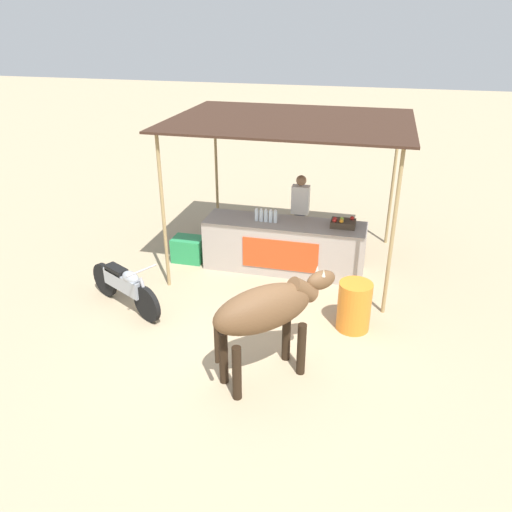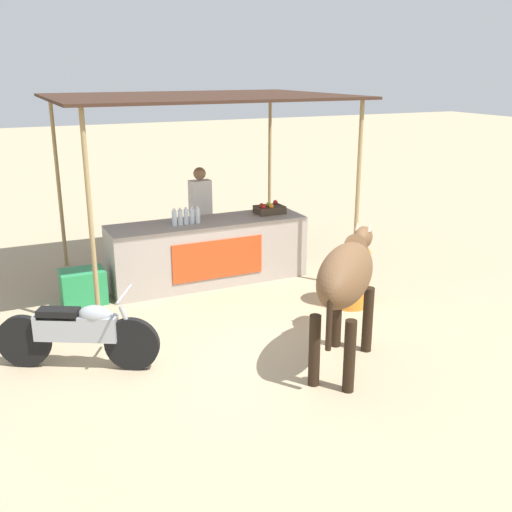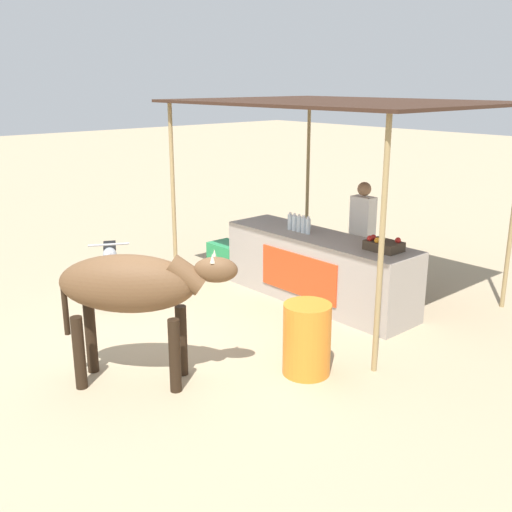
{
  "view_description": "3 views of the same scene",
  "coord_description": "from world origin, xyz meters",
  "views": [
    {
      "loc": [
        1.57,
        -6.24,
        4.41
      ],
      "look_at": [
        -0.22,
        0.89,
        0.86
      ],
      "focal_mm": 35.0,
      "sensor_mm": 36.0,
      "label": 1
    },
    {
      "loc": [
        -3.0,
        -6.02,
        3.16
      ],
      "look_at": [
        0.11,
        0.7,
        0.82
      ],
      "focal_mm": 42.0,
      "sensor_mm": 36.0,
      "label": 2
    },
    {
      "loc": [
        5.45,
        -3.83,
        3.04
      ],
      "look_at": [
        0.05,
        0.97,
        0.91
      ],
      "focal_mm": 42.0,
      "sensor_mm": 36.0,
      "label": 3
    }
  ],
  "objects": [
    {
      "name": "ground_plane",
      "position": [
        0.0,
        0.0,
        0.0
      ],
      "size": [
        60.0,
        60.0,
        0.0
      ],
      "primitive_type": "plane",
      "color": "tan"
    },
    {
      "name": "stall_counter",
      "position": [
        0.0,
        2.2,
        0.48
      ],
      "size": [
        3.0,
        0.82,
        0.96
      ],
      "color": "#9E9389",
      "rests_on": "ground"
    },
    {
      "name": "stall_awning",
      "position": [
        0.0,
        2.5,
        2.66
      ],
      "size": [
        4.2,
        3.2,
        2.78
      ],
      "color": "#382319",
      "rests_on": "ground"
    },
    {
      "name": "water_bottle_row",
      "position": [
        -0.35,
        2.15,
        1.07
      ],
      "size": [
        0.43,
        0.07,
        0.25
      ],
      "color": "silver",
      "rests_on": "stall_counter"
    },
    {
      "name": "fruit_crate",
      "position": [
        1.06,
        2.25,
        1.03
      ],
      "size": [
        0.44,
        0.32,
        0.18
      ],
      "color": "#3F3326",
      "rests_on": "stall_counter"
    },
    {
      "name": "vendor_behind_counter",
      "position": [
        0.16,
        2.95,
        0.85
      ],
      "size": [
        0.34,
        0.22,
        1.65
      ],
      "color": "#383842",
      "rests_on": "ground"
    },
    {
      "name": "cooler_box",
      "position": [
        -1.9,
        2.1,
        0.24
      ],
      "size": [
        0.6,
        0.44,
        0.48
      ],
      "primitive_type": "cube",
      "color": "#268C4C",
      "rests_on": "ground"
    },
    {
      "name": "water_barrel",
      "position": [
        1.44,
        0.47,
        0.4
      ],
      "size": [
        0.51,
        0.51,
        0.79
      ],
      "primitive_type": "cylinder",
      "color": "orange",
      "rests_on": "ground"
    },
    {
      "name": "cow",
      "position": [
        0.4,
        -0.97,
        1.03
      ],
      "size": [
        1.55,
        1.54,
        1.44
      ],
      "color": "brown",
      "rests_on": "ground"
    },
    {
      "name": "motorcycle_parked",
      "position": [
        -2.26,
        0.16,
        0.43
      ],
      "size": [
        1.62,
        0.97,
        0.9
      ],
      "color": "black",
      "rests_on": "ground"
    }
  ]
}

